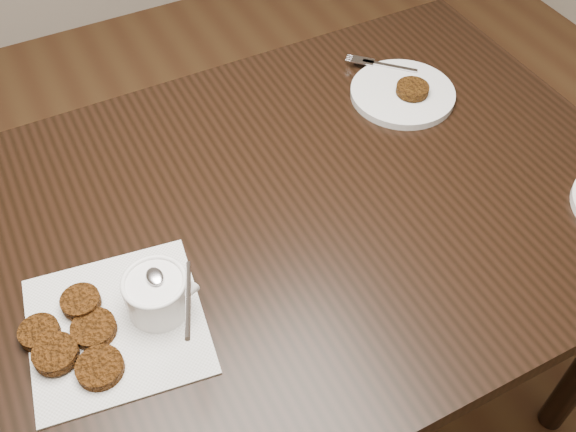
{
  "coord_description": "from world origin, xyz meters",
  "views": [
    {
      "loc": [
        -0.27,
        -0.63,
        1.62
      ],
      "look_at": [
        0.06,
        0.0,
        0.8
      ],
      "focal_mm": 40.95,
      "sensor_mm": 36.0,
      "label": 1
    }
  ],
  "objects": [
    {
      "name": "table",
      "position": [
        0.05,
        0.05,
        0.38
      ],
      "size": [
        1.37,
        0.88,
        0.75
      ],
      "primitive_type": "cube",
      "color": "black",
      "rests_on": "floor"
    },
    {
      "name": "patty_cluster",
      "position": [
        -0.32,
        -0.03,
        0.76
      ],
      "size": [
        0.21,
        0.21,
        0.02
      ],
      "primitive_type": null,
      "rotation": [
        0.0,
        0.0,
        0.01
      ],
      "color": "#612F0C",
      "rests_on": "napkin"
    },
    {
      "name": "floor",
      "position": [
        0.0,
        0.0,
        0.0
      ],
      "size": [
        4.0,
        4.0,
        0.0
      ],
      "primitive_type": "plane",
      "color": "#54361C",
      "rests_on": "ground"
    },
    {
      "name": "sauce_ramekin",
      "position": [
        -0.19,
        -0.04,
        0.82
      ],
      "size": [
        0.16,
        0.16,
        0.14
      ],
      "primitive_type": null,
      "rotation": [
        0.0,
        0.0,
        -0.28
      ],
      "color": "white",
      "rests_on": "napkin"
    },
    {
      "name": "napkin",
      "position": [
        -0.26,
        -0.04,
        0.75
      ],
      "size": [
        0.3,
        0.3,
        0.0
      ],
      "primitive_type": "cube",
      "rotation": [
        0.0,
        0.0,
        -0.14
      ],
      "color": "white",
      "rests_on": "table"
    },
    {
      "name": "plate_with_patty",
      "position": [
        0.44,
        0.22,
        0.77
      ],
      "size": [
        0.3,
        0.3,
        0.03
      ],
      "primitive_type": null,
      "rotation": [
        0.0,
        0.0,
        -0.79
      ],
      "color": "silver",
      "rests_on": "table"
    }
  ]
}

